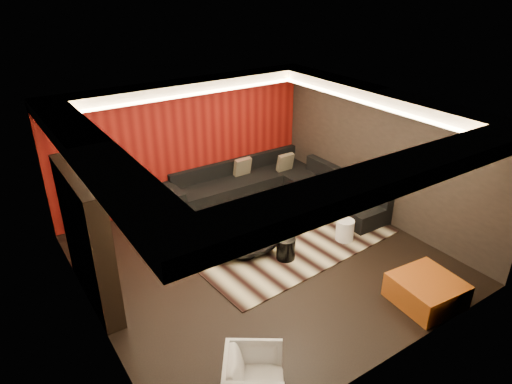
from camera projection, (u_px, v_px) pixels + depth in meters
floor at (261, 259)px, 8.50m from camera, size 6.00×6.00×0.02m
ceiling at (261, 111)px, 7.26m from camera, size 6.00×6.00×0.02m
wall_back at (184, 142)px, 10.13m from camera, size 6.00×0.02×2.80m
wall_left at (84, 243)px, 6.38m from camera, size 0.02×6.00×2.80m
wall_right at (381, 155)px, 9.39m from camera, size 0.02×6.00×2.80m
red_feature_wall at (185, 142)px, 10.10m from camera, size 5.98×0.05×2.78m
soffit_back at (187, 86)px, 9.33m from camera, size 6.00×0.60×0.22m
soffit_front at (392, 175)px, 5.30m from camera, size 6.00×0.60×0.22m
soffit_left at (91, 152)px, 5.97m from camera, size 0.60×4.80×0.22m
soffit_right at (378, 95)px, 8.67m from camera, size 0.60×4.80×0.22m
cove_back at (195, 94)px, 9.12m from camera, size 4.80×0.08×0.04m
cove_front at (370, 172)px, 5.60m from camera, size 4.80×0.08×0.04m
cove_left at (118, 153)px, 6.17m from camera, size 0.08×4.80×0.04m
cove_right at (365, 103)px, 8.54m from camera, size 0.08×4.80×0.04m
tv_surround at (87, 239)px, 7.04m from camera, size 0.30×2.00×2.20m
tv_screen at (94, 216)px, 6.96m from camera, size 0.04×1.30×0.80m
tv_shelf at (101, 257)px, 7.29m from camera, size 0.04×1.60×0.04m
rug at (277, 233)px, 9.30m from camera, size 4.21×3.29×0.02m
coffee_table at (244, 249)px, 8.55m from camera, size 1.65×1.65×0.22m
drum_stool at (286, 248)px, 8.38m from camera, size 0.37×0.37×0.41m
striped_pouf at (221, 247)px, 8.47m from camera, size 0.87×0.87×0.38m
white_side_table at (345, 230)px, 8.98m from camera, size 0.44×0.44×0.44m
orange_ottoman at (426, 291)px, 7.29m from camera, size 1.05×1.05×0.43m
armchair at (254, 378)px, 5.58m from camera, size 1.02×1.01×0.67m
sectional_sofa at (277, 188)px, 10.64m from camera, size 3.65×3.50×0.75m
throw_pillows at (292, 172)px, 10.57m from camera, size 1.62×2.74×0.50m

